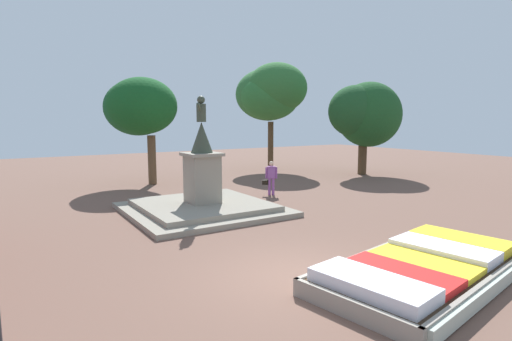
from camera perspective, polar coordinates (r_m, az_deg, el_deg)
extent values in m
plane|color=brown|center=(9.46, 5.70, -15.00)|extent=(72.82, 72.82, 0.00)
cube|color=#38281C|center=(10.02, 22.65, -13.22)|extent=(5.76, 3.38, 0.33)
cube|color=gray|center=(9.58, 29.96, -14.48)|extent=(5.56, 1.03, 0.37)
cube|color=gray|center=(10.60, 16.14, -11.70)|extent=(5.56, 1.03, 0.37)
cube|color=gray|center=(7.79, 13.36, -18.76)|extent=(0.55, 2.70, 0.37)
cube|color=gray|center=(12.46, 28.23, -9.42)|extent=(0.55, 2.70, 0.37)
cube|color=white|center=(8.19, 16.20, -15.36)|extent=(1.41, 2.46, 0.27)
cube|color=red|center=(9.06, 19.79, -13.66)|extent=(1.41, 2.46, 0.15)
cube|color=yellow|center=(9.95, 22.72, -11.98)|extent=(1.41, 2.46, 0.13)
cube|color=white|center=(10.84, 25.15, -10.21)|extent=(1.41, 2.46, 0.24)
cube|color=yellow|center=(11.78, 27.17, -8.94)|extent=(1.41, 2.46, 0.25)
cube|color=#B2BCAD|center=(9.57, 30.25, -14.55)|extent=(5.30, 1.08, 0.30)
cube|color=gray|center=(15.82, -7.60, -5.54)|extent=(5.59, 5.59, 0.19)
cube|color=gray|center=(15.78, -7.61, -4.87)|extent=(4.59, 4.59, 0.19)
cube|color=gray|center=(15.61, -7.67, -1.26)|extent=(1.13, 1.13, 1.83)
cube|color=gray|center=(15.49, -7.73, 2.31)|extent=(1.33, 1.33, 0.12)
cone|color=#384233|center=(15.45, -7.77, 4.70)|extent=(0.85, 0.85, 1.18)
cylinder|color=#384233|center=(15.44, -7.83, 8.15)|extent=(0.36, 0.36, 0.68)
sphere|color=#384233|center=(15.46, -7.86, 9.98)|extent=(0.30, 0.30, 0.30)
cylinder|color=#384233|center=(15.22, -8.06, 8.68)|extent=(0.44, 0.50, 0.47)
cylinder|color=#8C4C99|center=(19.12, 2.47, -2.31)|extent=(0.13, 0.13, 0.81)
cylinder|color=#8C4C99|center=(19.11, 1.93, -2.31)|extent=(0.13, 0.13, 0.81)
cube|color=#8C4C99|center=(19.01, 2.21, -0.25)|extent=(0.44, 0.38, 0.58)
cylinder|color=#8C4C99|center=(19.03, 2.93, -0.33)|extent=(0.09, 0.09, 0.55)
cylinder|color=#8C4C99|center=(19.00, 1.49, -0.34)|extent=(0.09, 0.09, 0.55)
sphere|color=beige|center=(18.96, 2.21, 1.02)|extent=(0.21, 0.21, 0.21)
cube|color=black|center=(19.06, 1.30, -1.72)|extent=(0.30, 0.24, 0.22)
cylinder|color=#4C3823|center=(28.72, 2.10, 3.54)|extent=(0.40, 0.40, 3.46)
ellipsoid|color=#2E6732|center=(29.13, 1.71, 10.77)|extent=(4.77, 4.20, 3.70)
ellipsoid|color=#2D672F|center=(28.41, 3.01, 11.71)|extent=(4.29, 4.10, 3.47)
ellipsoid|color=#2D6B31|center=(28.40, 2.02, 10.48)|extent=(4.30, 3.67, 3.24)
cylinder|color=brown|center=(22.94, -14.63, 1.47)|extent=(0.45, 0.45, 2.73)
ellipsoid|color=#195027|center=(23.05, -16.51, 8.62)|extent=(3.62, 3.98, 3.06)
ellipsoid|color=#164F20|center=(22.68, -15.97, 8.86)|extent=(3.75, 3.86, 3.07)
cylinder|color=#4C3823|center=(27.29, 14.95, 1.59)|extent=(0.56, 0.56, 2.02)
ellipsoid|color=#1C4D23|center=(27.03, 15.81, 7.70)|extent=(4.23, 4.09, 4.18)
ellipsoid|color=#1D4A24|center=(26.46, 14.00, 8.23)|extent=(3.57, 3.23, 3.29)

